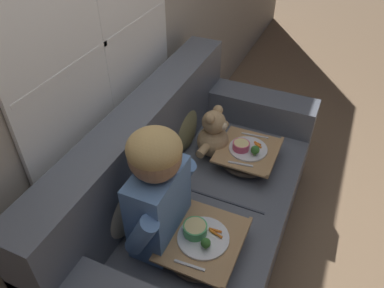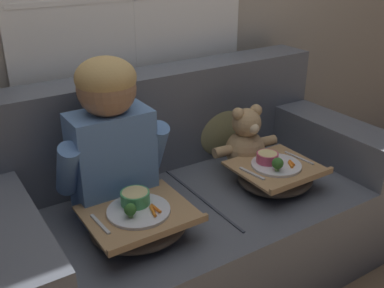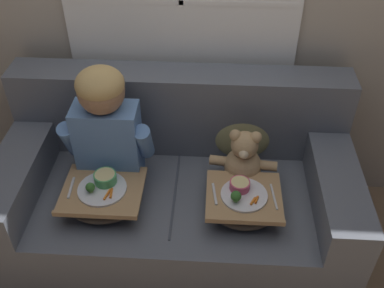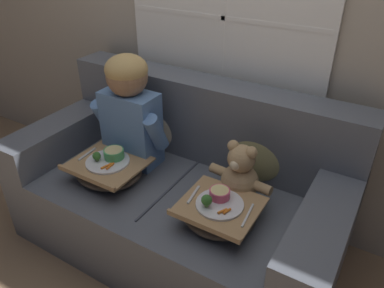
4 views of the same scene
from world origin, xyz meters
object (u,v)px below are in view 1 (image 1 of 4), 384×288
Objects in this scene: couch at (192,204)px; child_figure at (157,186)px; lap_tray_child at (203,244)px; lap_tray_teddy at (247,155)px; throw_pillow_behind_teddy at (183,123)px; teddy_bear at (214,136)px; throw_pillow_behind_child at (122,200)px.

child_figure is (-0.35, 0.01, 0.48)m from couch.
lap_tray_child is 0.70m from lap_tray_teddy.
couch is 4.58× the size of lap_tray_child.
throw_pillow_behind_teddy is at bearing 16.43° from child_figure.
child_figure is 1.85× the size of teddy_bear.
throw_pillow_behind_child reaches higher than throw_pillow_behind_teddy.
child_figure is at bearing -90.00° from throw_pillow_behind_child.
couch reaches higher than throw_pillow_behind_child.
throw_pillow_behind_child reaches higher than lap_tray_child.
teddy_bear is at bearing 1.03° from couch.
child_figure is at bearing 178.42° from couch.
couch is at bearing -31.69° from throw_pillow_behind_child.
throw_pillow_behind_teddy is 0.56× the size of child_figure.
throw_pillow_behind_teddy reaches higher than lap_tray_child.
teddy_bear reaches higher than lap_tray_teddy.
lap_tray_child is at bearing -148.51° from throw_pillow_behind_teddy.
lap_tray_teddy is (0.70, -0.00, -0.00)m from lap_tray_child.
throw_pillow_behind_teddy is 1.03× the size of teddy_bear.
child_figure is 1.64× the size of lap_tray_child.
couch is 2.79× the size of child_figure.
teddy_bear is at bearing -16.69° from throw_pillow_behind_child.
teddy_bear is 0.89× the size of lap_tray_child.
couch is at bearing -1.58° from child_figure.
throw_pillow_behind_teddy is at bearing 31.49° from lap_tray_child.
couch is 0.60m from child_figure.
couch is at bearing 148.49° from lap_tray_teddy.
couch is 4.70× the size of throw_pillow_behind_child.
lap_tray_child is (0.00, -0.43, -0.12)m from throw_pillow_behind_child.
throw_pillow_behind_teddy is 0.76m from child_figure.
couch is at bearing -178.97° from teddy_bear.
throw_pillow_behind_child is 1.06× the size of throw_pillow_behind_teddy.
throw_pillow_behind_child reaches higher than lap_tray_teddy.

